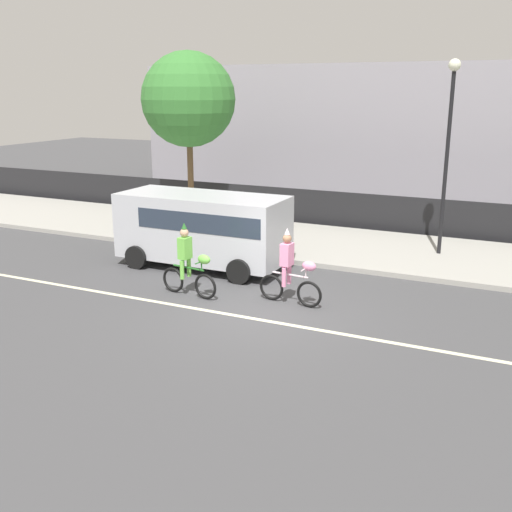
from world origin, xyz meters
The scene contains 10 objects.
ground_plane centered at (0.00, 0.00, 0.00)m, with size 80.00×80.00×0.00m, color #424244.
road_centre_line centered at (0.00, -0.50, 0.00)m, with size 36.00×0.14×0.01m, color beige.
sidewalk_curb centered at (0.00, 6.50, 0.07)m, with size 60.00×5.00×0.15m, color #9E9B93.
fence_line centered at (0.00, 9.40, 0.70)m, with size 40.00×0.08×1.40m, color black.
building_backdrop centered at (1.27, 18.00, 3.13)m, with size 28.00×8.00×6.25m, color #99939E.
parade_cyclist_lime centered at (-2.17, 0.26, 0.84)m, with size 1.72×0.51×1.92m.
parade_cyclist_pink centered at (0.41, 0.81, 0.84)m, with size 1.72×0.50×1.92m.
parked_van_silver centered at (-3.09, 2.70, 1.28)m, with size 5.00×2.22×2.18m.
street_lamp_post centered at (3.10, 6.69, 3.99)m, with size 0.36×0.36×5.86m.
street_tree_far_corner centered at (-6.93, 8.31, 4.75)m, with size 3.66×3.66×6.44m.
Camera 1 is at (5.58, -12.27, 5.17)m, focal length 42.00 mm.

